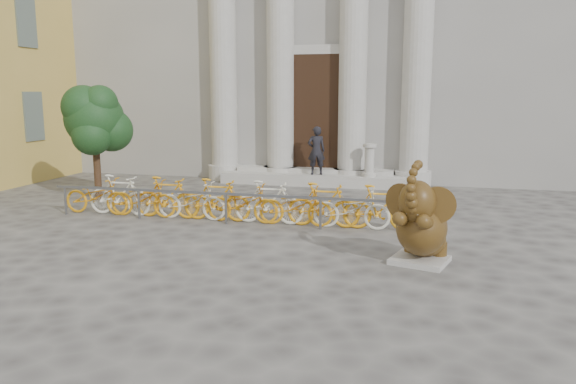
% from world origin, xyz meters
% --- Properties ---
extents(ground, '(80.00, 80.00, 0.00)m').
position_xyz_m(ground, '(0.00, 0.00, 0.00)').
color(ground, '#474442').
rests_on(ground, ground).
extents(classical_building, '(22.00, 10.70, 12.00)m').
position_xyz_m(classical_building, '(0.00, 14.93, 5.98)').
color(classical_building, gray).
rests_on(classical_building, ground).
extents(entrance_steps, '(6.00, 1.20, 0.36)m').
position_xyz_m(entrance_steps, '(0.00, 9.40, 0.18)').
color(entrance_steps, '#A8A59E').
rests_on(entrance_steps, ground).
extents(elephant_statue, '(1.22, 1.47, 1.86)m').
position_xyz_m(elephant_statue, '(3.56, 1.38, 0.68)').
color(elephant_statue, '#A8A59E').
rests_on(elephant_statue, ground).
extents(bike_rack, '(8.82, 0.53, 1.00)m').
position_xyz_m(bike_rack, '(-0.82, 3.65, 0.50)').
color(bike_rack, slate).
rests_on(bike_rack, ground).
extents(tree, '(1.83, 1.67, 3.18)m').
position_xyz_m(tree, '(-5.29, 5.30, 2.22)').
color(tree, '#332114').
rests_on(tree, ground).
extents(pedestrian, '(0.65, 0.53, 1.55)m').
position_xyz_m(pedestrian, '(0.16, 9.16, 1.14)').
color(pedestrian, black).
rests_on(pedestrian, entrance_steps).
extents(balustrade_post, '(0.42, 0.42, 1.04)m').
position_xyz_m(balustrade_post, '(1.87, 9.10, 0.84)').
color(balustrade_post, '#A8A59E').
rests_on(balustrade_post, entrance_steps).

